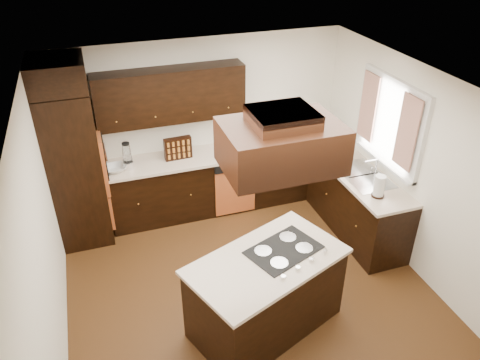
{
  "coord_description": "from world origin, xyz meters",
  "views": [
    {
      "loc": [
        -1.43,
        -3.96,
        4.04
      ],
      "look_at": [
        0.1,
        0.6,
        1.15
      ],
      "focal_mm": 35.0,
      "sensor_mm": 36.0,
      "label": 1
    }
  ],
  "objects_px": {
    "oven_column": "(76,168)",
    "spice_rack": "(178,148)",
    "island": "(266,294)",
    "range_hood": "(281,146)"
  },
  "relations": [
    {
      "from": "island",
      "to": "oven_column",
      "type": "bearing_deg",
      "value": 105.96
    },
    {
      "from": "island",
      "to": "spice_rack",
      "type": "bearing_deg",
      "value": 77.92
    },
    {
      "from": "oven_column",
      "to": "island",
      "type": "height_order",
      "value": "oven_column"
    },
    {
      "from": "range_hood",
      "to": "spice_rack",
      "type": "distance_m",
      "value": 2.64
    },
    {
      "from": "range_hood",
      "to": "island",
      "type": "bearing_deg",
      "value": -153.44
    },
    {
      "from": "range_hood",
      "to": "oven_column",
      "type": "bearing_deg",
      "value": 129.74
    },
    {
      "from": "oven_column",
      "to": "spice_rack",
      "type": "xyz_separation_m",
      "value": [
        1.37,
        0.1,
        0.02
      ]
    },
    {
      "from": "oven_column",
      "to": "island",
      "type": "xyz_separation_m",
      "value": [
        1.76,
        -2.31,
        -0.62
      ]
    },
    {
      "from": "island",
      "to": "range_hood",
      "type": "xyz_separation_m",
      "value": [
        0.12,
        0.06,
        1.72
      ]
    },
    {
      "from": "island",
      "to": "range_hood",
      "type": "distance_m",
      "value": 1.73
    }
  ]
}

